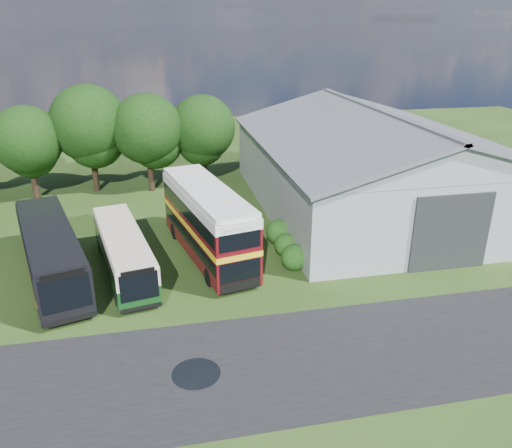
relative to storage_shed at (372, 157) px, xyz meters
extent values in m
plane|color=#1D320F|center=(-15.00, -15.98, -4.17)|extent=(120.00, 120.00, 0.00)
cube|color=black|center=(-12.00, -18.98, -4.17)|extent=(60.00, 8.00, 0.02)
cylinder|color=black|center=(-16.50, -18.98, -4.17)|extent=(2.20, 2.20, 0.01)
cube|color=gray|center=(0.00, 0.02, -1.42)|extent=(18.00, 24.00, 5.50)
cube|color=#2D3033|center=(0.00, -12.06, -1.67)|extent=(5.20, 0.18, 5.00)
cylinder|color=black|center=(-28.00, 7.52, -2.64)|extent=(0.56, 0.56, 3.06)
sphere|color=black|center=(-28.00, 7.52, 1.10)|extent=(5.78, 5.78, 5.78)
cylinder|color=black|center=(-23.00, 8.82, -2.37)|extent=(0.56, 0.56, 3.60)
sphere|color=black|center=(-23.00, 8.82, 2.03)|extent=(6.80, 6.80, 6.80)
cylinder|color=black|center=(-18.00, 7.82, -2.51)|extent=(0.56, 0.56, 3.31)
sphere|color=black|center=(-18.00, 7.82, 1.54)|extent=(6.26, 6.26, 6.26)
cylinder|color=black|center=(-13.00, 8.62, -2.58)|extent=(0.56, 0.56, 3.17)
sphere|color=black|center=(-13.00, 8.62, 1.29)|extent=(5.98, 5.98, 5.98)
sphere|color=#194714|center=(-9.40, -9.98, -4.17)|extent=(1.70, 1.70, 1.70)
sphere|color=#194714|center=(-9.40, -7.98, -4.17)|extent=(1.60, 1.60, 1.60)
sphere|color=#194714|center=(-9.40, -5.98, -4.17)|extent=(1.80, 1.80, 1.80)
cube|color=#0E3513|center=(-19.88, -8.55, -2.62)|extent=(4.30, 10.46, 2.54)
cube|color=#4F0B10|center=(-14.52, -7.16, -1.59)|extent=(5.18, 11.57, 4.49)
cube|color=black|center=(-24.10, -8.28, -2.33)|extent=(6.02, 12.43, 3.01)
camera|label=1|loc=(-17.57, -37.22, 10.53)|focal=35.00mm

